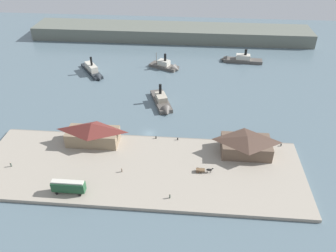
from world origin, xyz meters
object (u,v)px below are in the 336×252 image
ferry_shed_east_terminal (92,133)px  ferry_approaching_east (162,103)px  ferry_outer_harbor (93,71)px  ferry_shed_customs_shed (246,144)px  pedestrian_by_tram (170,196)px  ferry_moored_east (167,66)px  pedestrian_at_waters_edge (122,170)px  mooring_post_west (281,145)px  pedestrian_standing_center (11,165)px  ferry_moored_west (238,59)px  mooring_post_center_east (156,137)px  horse_cart (204,170)px  mooring_post_east (178,139)px  street_tram (68,186)px

ferry_shed_east_terminal → ferry_approaching_east: size_ratio=0.87×
ferry_outer_harbor → ferry_shed_east_terminal: bearing=-74.3°
ferry_shed_customs_shed → pedestrian_by_tram: 35.23m
ferry_moored_east → ferry_outer_harbor: bearing=-165.4°
pedestrian_at_waters_edge → ferry_moored_east: bearing=85.0°
ferry_shed_east_terminal → mooring_post_west: bearing=3.1°
pedestrian_standing_center → ferry_moored_west: size_ratio=0.08×
ferry_outer_harbor → ferry_approaching_east: bearing=-36.9°
mooring_post_center_east → ferry_shed_east_terminal: bearing=-168.9°
horse_cart → pedestrian_by_tram: 16.33m
ferry_shed_east_terminal → ferry_moored_east: 74.25m
horse_cart → mooring_post_center_east: size_ratio=6.45×
ferry_moored_east → mooring_post_west: bearing=-54.4°
pedestrian_standing_center → mooring_post_west: bearing=11.8°
ferry_shed_customs_shed → mooring_post_west: (13.65, 5.01, -3.17)m
ferry_approaching_east → ferry_moored_west: bearing=54.2°
pedestrian_at_waters_edge → mooring_post_east: bearing=48.3°
street_tram → ferry_outer_harbor: 88.74m
street_tram → pedestrian_at_waters_edge: (14.29, 10.81, -1.94)m
street_tram → ferry_moored_east: (21.83, 97.13, -2.45)m
horse_cart → mooring_post_east: size_ratio=6.45×
street_tram → ferry_approaching_east: bearing=67.9°
pedestrian_at_waters_edge → ferry_moored_west: bearing=64.7°
ferry_outer_harbor → street_tram: bearing=-79.2°
pedestrian_standing_center → mooring_post_center_east: 51.50m
pedestrian_standing_center → ferry_moored_west: 131.12m
pedestrian_by_tram → pedestrian_at_waters_edge: pedestrian_by_tram is taller
horse_cart → pedestrian_by_tram: (-10.25, -12.71, -0.17)m
ferry_shed_east_terminal → ferry_moored_east: ferry_shed_east_terminal is taller
pedestrian_standing_center → ferry_moored_east: (45.67, 86.90, -0.61)m
pedestrian_at_waters_edge → pedestrian_standing_center: size_ratio=0.88×
horse_cart → pedestrian_at_waters_edge: bearing=-175.3°
ferry_approaching_east → horse_cart: bearing=-67.5°
ferry_shed_east_terminal → horse_cart: (40.96, -13.08, -3.42)m
ferry_shed_east_terminal → mooring_post_center_east: size_ratio=21.39×
pedestrian_by_tram → mooring_post_east: 30.06m
ferry_approaching_east → ferry_moored_west: 65.07m
ferry_approaching_east → mooring_post_west: bearing=-30.3°
ferry_shed_east_terminal → mooring_post_west: size_ratio=21.39×
ferry_outer_harbor → pedestrian_standing_center: bearing=-95.4°
ferry_moored_west → ferry_shed_customs_shed: bearing=-93.3°
street_tram → pedestrian_standing_center: bearing=156.8°
ferry_moored_west → ferry_outer_harbor: bearing=-163.6°
street_tram → ferry_outer_harbor: (-16.62, 87.15, -2.19)m
ferry_approaching_east → pedestrian_by_tram: bearing=-82.0°
ferry_shed_east_terminal → mooring_post_east: size_ratio=21.39×
pedestrian_at_waters_edge → ferry_approaching_east: ferry_approaching_east is taller
pedestrian_at_waters_edge → ferry_outer_harbor: size_ratio=0.07×
ferry_shed_customs_shed → mooring_post_center_east: ferry_shed_customs_shed is taller
mooring_post_center_east → ferry_moored_east: bearing=91.4°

